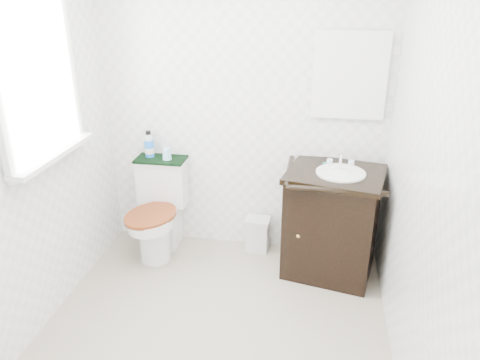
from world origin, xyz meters
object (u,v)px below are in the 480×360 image
(toilet, at_px, (159,214))
(cup, at_px, (167,154))
(vanity, at_px, (332,220))
(mouthwash_bottle, at_px, (149,145))
(trash_bin, at_px, (258,234))

(toilet, relative_size, cup, 8.29)
(vanity, distance_m, cup, 1.37)
(vanity, bearing_deg, toilet, 177.20)
(vanity, relative_size, mouthwash_bottle, 4.30)
(toilet, xyz_separation_m, trash_bin, (0.79, 0.13, -0.18))
(trash_bin, bearing_deg, toilet, -170.64)
(cup, bearing_deg, toilet, -119.07)
(toilet, relative_size, trash_bin, 2.59)
(cup, bearing_deg, mouthwash_bottle, 165.30)
(trash_bin, xyz_separation_m, cup, (-0.73, -0.02, 0.67))
(toilet, height_order, cup, cup)
(vanity, xyz_separation_m, mouthwash_bottle, (-1.47, 0.21, 0.43))
(toilet, xyz_separation_m, mouthwash_bottle, (-0.10, 0.15, 0.53))
(toilet, bearing_deg, trash_bin, 9.36)
(mouthwash_bottle, bearing_deg, trash_bin, -1.10)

